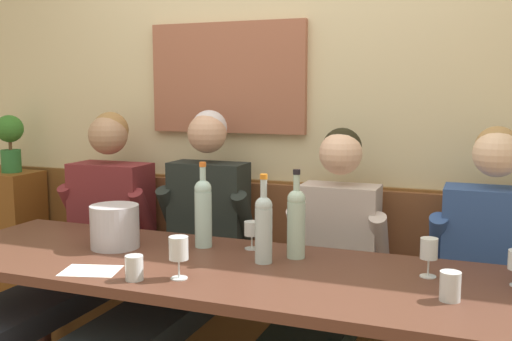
{
  "coord_description": "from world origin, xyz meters",
  "views": [
    {
      "loc": [
        0.94,
        -1.86,
        1.43
      ],
      "look_at": [
        0.04,
        0.45,
        1.09
      ],
      "focal_mm": 41.14,
      "sensor_mm": 36.0,
      "label": 1
    }
  ],
  "objects": [
    {
      "name": "wine_glass_near_bucket",
      "position": [
        -0.64,
        0.37,
        0.84
      ],
      "size": [
        0.07,
        0.07,
        0.14
      ],
      "color": "silver",
      "rests_on": "dining_table"
    },
    {
      "name": "tasting_sheet_left_guest",
      "position": [
        -0.42,
        -0.09,
        0.75
      ],
      "size": [
        0.24,
        0.2,
        0.0
      ],
      "primitive_type": "cube",
      "rotation": [
        0.0,
        0.0,
        0.28
      ],
      "color": "white",
      "rests_on": "dining_table"
    },
    {
      "name": "wine_bottle_amber_mid",
      "position": [
        -0.18,
        0.38,
        0.91
      ],
      "size": [
        0.07,
        0.07,
        0.37
      ],
      "color": "#ABCEC7",
      "rests_on": "dining_table"
    },
    {
      "name": "potted_plant",
      "position": [
        -1.7,
        0.86,
        1.14
      ],
      "size": [
        0.16,
        0.16,
        0.34
      ],
      "color": "#286730",
      "rests_on": "corner_pedestal"
    },
    {
      "name": "wine_glass_right_end",
      "position": [
        -0.06,
        -0.05,
        0.86
      ],
      "size": [
        0.07,
        0.07,
        0.16
      ],
      "color": "silver",
      "rests_on": "dining_table"
    },
    {
      "name": "wine_glass_center_rear",
      "position": [
        0.78,
        0.29,
        0.85
      ],
      "size": [
        0.06,
        0.06,
        0.14
      ],
      "color": "silver",
      "rests_on": "dining_table"
    },
    {
      "name": "person_center_left_seat",
      "position": [
        -0.36,
        0.48,
        0.64
      ],
      "size": [
        0.5,
        1.22,
        1.33
      ],
      "color": "#303733",
      "rests_on": "ground"
    },
    {
      "name": "wine_bottle_clear_water",
      "position": [
        0.25,
        0.36,
        0.9
      ],
      "size": [
        0.07,
        0.07,
        0.36
      ],
      "color": "#AECDBA",
      "rests_on": "dining_table"
    },
    {
      "name": "room_wall_back",
      "position": [
        -0.0,
        1.09,
        1.4
      ],
      "size": [
        6.8,
        0.12,
        2.8
      ],
      "color": "beige",
      "rests_on": "ground"
    },
    {
      "name": "corner_pedestal",
      "position": [
        -1.7,
        0.86,
        0.47
      ],
      "size": [
        0.28,
        0.28,
        0.94
      ],
      "primitive_type": "cube",
      "color": "brown",
      "rests_on": "ground"
    },
    {
      "name": "person_left_seat",
      "position": [
        -0.95,
        0.49,
        0.64
      ],
      "size": [
        0.53,
        1.22,
        1.31
      ],
      "color": "#303338",
      "rests_on": "ground"
    },
    {
      "name": "wine_glass_left_end",
      "position": [
        0.03,
        0.42,
        0.83
      ],
      "size": [
        0.07,
        0.07,
        0.12
      ],
      "color": "silver",
      "rests_on": "dining_table"
    },
    {
      "name": "water_tumbler_right",
      "position": [
        0.86,
        0.07,
        0.8
      ],
      "size": [
        0.07,
        0.07,
        0.1
      ],
      "primitive_type": "cylinder",
      "color": "silver",
      "rests_on": "dining_table"
    },
    {
      "name": "ice_bucket",
      "position": [
        -0.53,
        0.23,
        0.84
      ],
      "size": [
        0.21,
        0.21,
        0.19
      ],
      "primitive_type": "cylinder",
      "color": "#B8B7C3",
      "rests_on": "dining_table"
    },
    {
      "name": "person_right_seat",
      "position": [
        1.0,
        0.48,
        0.62
      ],
      "size": [
        0.52,
        1.22,
        1.28
      ],
      "color": "#242A38",
      "rests_on": "ground"
    },
    {
      "name": "wine_bottle_green_tall",
      "position": [
        0.15,
        0.25,
        0.9
      ],
      "size": [
        0.07,
        0.07,
        0.35
      ],
      "color": "#B1C6C8",
      "rests_on": "dining_table"
    },
    {
      "name": "wood_wainscot_panel",
      "position": [
        0.0,
        1.04,
        0.48
      ],
      "size": [
        6.8,
        0.03,
        0.95
      ],
      "primitive_type": "cube",
      "color": "brown",
      "rests_on": "ground"
    },
    {
      "name": "water_tumbler_left",
      "position": [
        -0.21,
        -0.12,
        0.8
      ],
      "size": [
        0.07,
        0.07,
        0.09
      ],
      "primitive_type": "cylinder",
      "color": "silver",
      "rests_on": "dining_table"
    },
    {
      "name": "person_center_right_seat",
      "position": [
        0.33,
        0.47,
        0.62
      ],
      "size": [
        0.47,
        1.22,
        1.26
      ],
      "color": "#2D2832",
      "rests_on": "ground"
    },
    {
      "name": "dining_table",
      "position": [
        0.0,
        0.16,
        0.67
      ],
      "size": [
        2.49,
        0.78,
        0.75
      ],
      "color": "#522F23",
      "rests_on": "ground"
    },
    {
      "name": "wall_bench",
      "position": [
        0.0,
        0.83,
        0.28
      ],
      "size": [
        2.79,
        0.42,
        0.94
      ],
      "color": "brown",
      "rests_on": "ground"
    }
  ]
}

